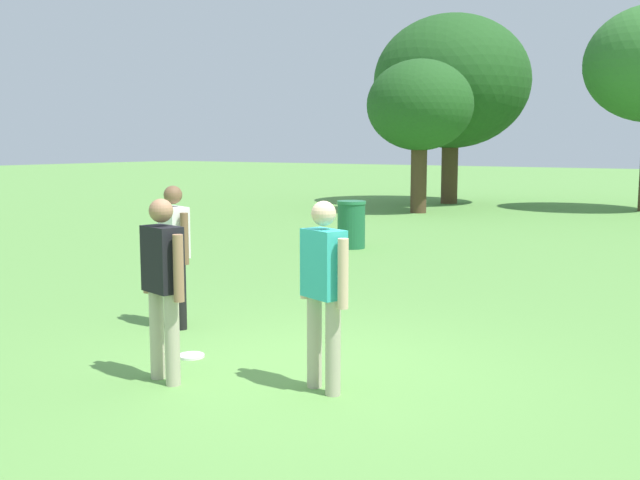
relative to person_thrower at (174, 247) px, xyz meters
The scene contains 8 objects.
ground_plane 2.46m from the person_thrower, 16.20° to the right, with size 120.00×120.00×0.00m, color #609947.
person_thrower is the anchor object (origin of this frame).
person_catcher 2.80m from the person_thrower, 19.63° to the right, with size 0.58×0.33×1.64m.
person_bystander 2.00m from the person_thrower, 48.70° to the right, with size 0.59×0.31×1.64m.
frisbee 1.58m from the person_thrower, 39.50° to the right, with size 0.26×0.26×0.03m, color white.
trash_can_beside_table 6.93m from the person_thrower, 103.64° to the left, with size 0.59×0.59×0.96m.
tree_tall_left 19.08m from the person_thrower, 103.74° to the left, with size 5.38×5.38×6.51m.
tree_broad_center 15.12m from the person_thrower, 104.87° to the left, with size 3.20×3.20×4.61m.
Camera 1 is at (3.79, -5.49, 2.12)m, focal length 41.65 mm.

